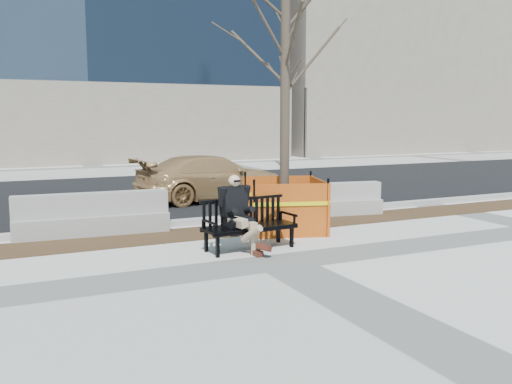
# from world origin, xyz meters

# --- Properties ---
(ground) EXTENTS (120.00, 120.00, 0.00)m
(ground) POSITION_xyz_m (0.00, 0.00, 0.00)
(ground) COLOR beige
(ground) RESTS_ON ground
(mulch_strip) EXTENTS (40.00, 1.20, 0.02)m
(mulch_strip) POSITION_xyz_m (0.00, 2.60, 0.00)
(mulch_strip) COLOR #47301C
(mulch_strip) RESTS_ON ground
(asphalt_street) EXTENTS (60.00, 10.40, 0.01)m
(asphalt_street) POSITION_xyz_m (0.00, 8.80, 0.00)
(asphalt_street) COLOR black
(asphalt_street) RESTS_ON ground
(curb) EXTENTS (60.00, 0.25, 0.12)m
(curb) POSITION_xyz_m (0.00, 3.55, 0.06)
(curb) COLOR #9E9B93
(curb) RESTS_ON ground
(bench) EXTENTS (1.73, 0.76, 0.90)m
(bench) POSITION_xyz_m (-0.09, 0.97, 0.00)
(bench) COLOR black
(bench) RESTS_ON ground
(seated_man) EXTENTS (0.65, 1.00, 1.33)m
(seated_man) POSITION_xyz_m (-0.32, 0.99, 0.00)
(seated_man) COLOR black
(seated_man) RESTS_ON ground
(tree_fence) EXTENTS (2.85, 2.85, 5.70)m
(tree_fence) POSITION_xyz_m (1.21, 2.14, 0.00)
(tree_fence) COLOR orange
(tree_fence) RESTS_ON ground
(sedan) EXTENTS (4.47, 2.16, 1.26)m
(sedan) POSITION_xyz_m (1.35, 6.67, 0.00)
(sedan) COLOR #AD814E
(sedan) RESTS_ON ground
(jersey_barrier_left) EXTENTS (2.96, 0.76, 0.84)m
(jersey_barrier_left) POSITION_xyz_m (-2.38, 3.36, 0.00)
(jersey_barrier_left) COLOR gray
(jersey_barrier_left) RESTS_ON ground
(jersey_barrier_right) EXTENTS (2.75, 0.98, 0.77)m
(jersey_barrier_right) POSITION_xyz_m (2.91, 3.26, 0.00)
(jersey_barrier_right) COLOR #9B9891
(jersey_barrier_right) RESTS_ON ground
(far_tree_right) EXTENTS (2.36, 2.36, 6.11)m
(far_tree_right) POSITION_xyz_m (7.82, 14.63, 0.00)
(far_tree_right) COLOR #4B3B30
(far_tree_right) RESTS_ON ground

